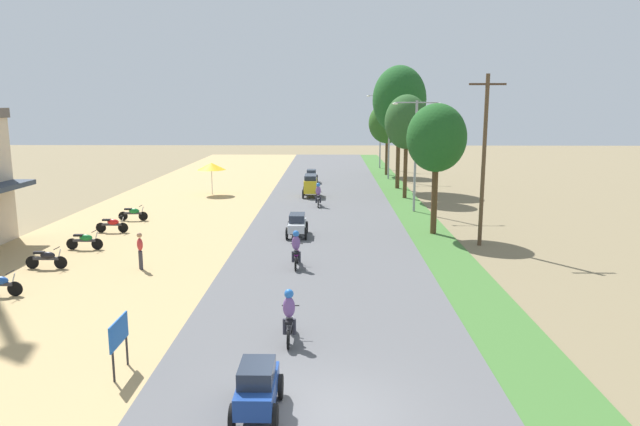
{
  "coord_description": "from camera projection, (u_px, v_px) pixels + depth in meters",
  "views": [
    {
      "loc": [
        0.17,
        -12.17,
        7.06
      ],
      "look_at": [
        -0.32,
        17.36,
        1.52
      ],
      "focal_mm": 32.49,
      "sensor_mm": 36.0,
      "label": 1
    }
  ],
  "objects": [
    {
      "name": "motorbike_ahead_third",
      "position": [
        318.0,
        195.0,
        40.2
      ],
      "size": [
        0.54,
        1.8,
        1.66
      ],
      "color": "black",
      "rests_on": "road_strip"
    },
    {
      "name": "median_tree_third",
      "position": [
        399.0,
        100.0,
        47.85
      ],
      "size": [
        4.44,
        4.44,
        10.19
      ],
      "color": "#4C351E",
      "rests_on": "median_strip"
    },
    {
      "name": "streetlamp_far",
      "position": [
        380.0,
        126.0,
        63.95
      ],
      "size": [
        3.16,
        0.2,
        8.15
      ],
      "color": "gray",
      "rests_on": "median_strip"
    },
    {
      "name": "parked_motorbike_fifth",
      "position": [
        112.0,
        224.0,
        32.05
      ],
      "size": [
        1.8,
        0.54,
        0.94
      ],
      "color": "black",
      "rests_on": "dirt_shoulder"
    },
    {
      "name": "car_hatchback_blue",
      "position": [
        257.0,
        387.0,
        13.15
      ],
      "size": [
        1.04,
        2.0,
        1.23
      ],
      "color": "navy",
      "rests_on": "road_strip"
    },
    {
      "name": "road_strip",
      "position": [
        321.0,
        416.0,
        13.26
      ],
      "size": [
        9.0,
        140.0,
        0.08
      ],
      "primitive_type": "cube",
      "color": "#565659",
      "rests_on": "ground"
    },
    {
      "name": "streetlamp_near",
      "position": [
        416.0,
        148.0,
        37.79
      ],
      "size": [
        3.16,
        0.2,
        7.28
      ],
      "color": "gray",
      "rests_on": "median_strip"
    },
    {
      "name": "median_strip",
      "position": [
        571.0,
        418.0,
        13.17
      ],
      "size": [
        2.4,
        140.0,
        0.06
      ],
      "primitive_type": "cube",
      "color": "#3D6B2D",
      "rests_on": "ground"
    },
    {
      "name": "ground_plane",
      "position": [
        321.0,
        417.0,
        13.26
      ],
      "size": [
        180.0,
        180.0,
        0.0
      ],
      "primitive_type": "plane",
      "color": "#7A6B4C"
    },
    {
      "name": "vendor_umbrella",
      "position": [
        211.0,
        166.0,
        45.25
      ],
      "size": [
        2.2,
        2.2,
        2.52
      ],
      "color": "#99999E",
      "rests_on": "dirt_shoulder"
    },
    {
      "name": "parked_motorbike_sixth",
      "position": [
        133.0,
        213.0,
        35.37
      ],
      "size": [
        1.8,
        0.54,
        0.94
      ],
      "color": "black",
      "rests_on": "dirt_shoulder"
    },
    {
      "name": "utility_pole_near",
      "position": [
        484.0,
        158.0,
        28.69
      ],
      "size": [
        1.8,
        0.2,
        8.54
      ],
      "color": "brown",
      "rests_on": "ground"
    },
    {
      "name": "car_van_yellow",
      "position": [
        310.0,
        184.0,
        44.46
      ],
      "size": [
        1.19,
        2.41,
        1.67
      ],
      "color": "gold",
      "rests_on": "road_strip"
    },
    {
      "name": "car_sedan_silver",
      "position": [
        297.0,
        224.0,
        31.14
      ],
      "size": [
        1.1,
        2.26,
        1.19
      ],
      "color": "#B7BCC1",
      "rests_on": "road_strip"
    },
    {
      "name": "median_tree_nearest",
      "position": [
        437.0,
        138.0,
        31.01
      ],
      "size": [
        3.21,
        3.21,
        7.08
      ],
      "color": "#4C351E",
      "rests_on": "median_strip"
    },
    {
      "name": "car_sedan_white",
      "position": [
        311.0,
        176.0,
        52.36
      ],
      "size": [
        1.1,
        2.26,
        1.19
      ],
      "color": "silver",
      "rests_on": "road_strip"
    },
    {
      "name": "pedestrian_on_shoulder",
      "position": [
        140.0,
        249.0,
        24.83
      ],
      "size": [
        0.39,
        0.43,
        1.62
      ],
      "color": "#33333D",
      "rests_on": "dirt_shoulder"
    },
    {
      "name": "parked_motorbike_third",
      "position": [
        47.0,
        258.0,
        24.97
      ],
      "size": [
        1.8,
        0.54,
        0.94
      ],
      "color": "black",
      "rests_on": "dirt_shoulder"
    },
    {
      "name": "motorbike_foreground_rider",
      "position": [
        289.0,
        317.0,
        17.19
      ],
      "size": [
        0.54,
        1.8,
        1.66
      ],
      "color": "black",
      "rests_on": "road_strip"
    },
    {
      "name": "motorbike_ahead_second",
      "position": [
        296.0,
        250.0,
        25.09
      ],
      "size": [
        0.54,
        1.8,
        1.66
      ],
      "color": "black",
      "rests_on": "road_strip"
    },
    {
      "name": "street_signboard",
      "position": [
        119.0,
        336.0,
        15.14
      ],
      "size": [
        0.06,
        1.3,
        1.5
      ],
      "color": "#262628",
      "rests_on": "dirt_shoulder"
    },
    {
      "name": "parked_motorbike_fourth",
      "position": [
        85.0,
        240.0,
        28.28
      ],
      "size": [
        1.8,
        0.54,
        0.94
      ],
      "color": "black",
      "rests_on": "dirt_shoulder"
    },
    {
      "name": "median_tree_fourth",
      "position": [
        387.0,
        123.0,
        57.71
      ],
      "size": [
        3.69,
        3.69,
        7.21
      ],
      "color": "#4C351E",
      "rests_on": "median_strip"
    },
    {
      "name": "streetlamp_mid",
      "position": [
        389.0,
        131.0,
        54.59
      ],
      "size": [
        3.16,
        0.2,
        7.87
      ],
      "color": "gray",
      "rests_on": "median_strip"
    },
    {
      "name": "median_tree_second",
      "position": [
        407.0,
        122.0,
        43.08
      ],
      "size": [
        3.26,
        3.26,
        7.75
      ],
      "color": "#4C351E",
      "rests_on": "median_strip"
    }
  ]
}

